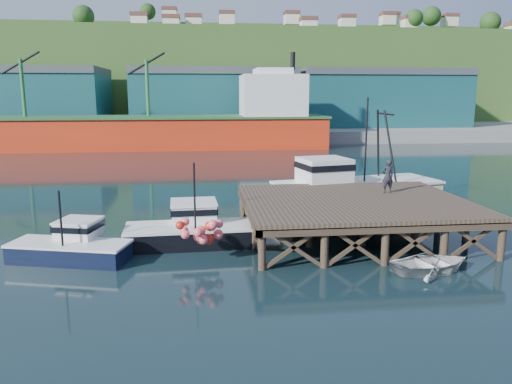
{
  "coord_description": "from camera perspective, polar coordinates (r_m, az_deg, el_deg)",
  "views": [
    {
      "loc": [
        -2.9,
        -25.83,
        7.76
      ],
      "look_at": [
        0.3,
        2.0,
        2.25
      ],
      "focal_mm": 35.0,
      "sensor_mm": 36.0,
      "label": 1
    }
  ],
  "objects": [
    {
      "name": "warehouse_mid",
      "position": [
        90.89,
        -4.81,
        10.3
      ],
      "size": [
        28.0,
        16.0,
        9.0
      ],
      "primitive_type": "cube",
      "color": "#1A5056",
      "rests_on": "far_quay"
    },
    {
      "name": "dockworker",
      "position": [
        29.82,
        14.81,
        1.75
      ],
      "size": [
        0.73,
        0.51,
        1.93
      ],
      "primitive_type": "imported",
      "rotation": [
        0.0,
        0.0,
        3.21
      ],
      "color": "black",
      "rests_on": "wharf"
    },
    {
      "name": "boat_navy",
      "position": [
        25.38,
        -20.28,
        -5.73
      ],
      "size": [
        5.92,
        3.81,
        3.49
      ],
      "rotation": [
        0.0,
        0.0,
        -0.27
      ],
      "color": "black",
      "rests_on": "ground"
    },
    {
      "name": "trawler",
      "position": [
        34.6,
        11.06,
        0.59
      ],
      "size": [
        11.85,
        6.23,
        7.54
      ],
      "rotation": [
        0.0,
        0.0,
        0.2
      ],
      "color": "#EEE79A",
      "rests_on": "ground"
    },
    {
      "name": "far_quay",
      "position": [
        96.12,
        -4.86,
        7.06
      ],
      "size": [
        160.0,
        40.0,
        2.0
      ],
      "primitive_type": "cube",
      "color": "gray",
      "rests_on": "ground"
    },
    {
      "name": "hillside",
      "position": [
        125.91,
        -5.37,
        12.56
      ],
      "size": [
        220.0,
        50.0,
        22.0
      ],
      "primitive_type": "cube",
      "color": "#2D511E",
      "rests_on": "ground"
    },
    {
      "name": "dinghy",
      "position": [
        23.64,
        19.42,
        -7.7
      ],
      "size": [
        4.19,
        3.35,
        0.77
      ],
      "primitive_type": "imported",
      "rotation": [
        0.0,
        0.0,
        1.77
      ],
      "color": "silver",
      "rests_on": "ground"
    },
    {
      "name": "warehouse_left",
      "position": [
        96.35,
        -26.39,
        9.24
      ],
      "size": [
        32.0,
        16.0,
        9.0
      ],
      "primitive_type": "cube",
      "color": "#1A5056",
      "rests_on": "far_quay"
    },
    {
      "name": "boat_black",
      "position": [
        26.55,
        -7.01,
        -4.12
      ],
      "size": [
        7.28,
        6.13,
        4.44
      ],
      "rotation": [
        0.0,
        0.0,
        0.04
      ],
      "color": "black",
      "rests_on": "ground"
    },
    {
      "name": "ground",
      "position": [
        27.13,
        -0.15,
        -5.49
      ],
      "size": [
        300.0,
        300.0,
        0.0
      ],
      "primitive_type": "plane",
      "color": "black",
      "rests_on": "ground"
    },
    {
      "name": "wharf",
      "position": [
        27.61,
        11.32,
        -1.25
      ],
      "size": [
        12.0,
        10.0,
        2.62
      ],
      "color": "brown",
      "rests_on": "ground"
    },
    {
      "name": "warehouse_right",
      "position": [
        96.62,
        13.56,
        10.08
      ],
      "size": [
        30.0,
        16.0,
        9.0
      ],
      "primitive_type": "cube",
      "color": "#1A5056",
      "rests_on": "far_quay"
    },
    {
      "name": "cargo_ship",
      "position": [
        74.18,
        -10.95,
        7.49
      ],
      "size": [
        55.5,
        10.0,
        13.75
      ],
      "color": "red",
      "rests_on": "ground"
    }
  ]
}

